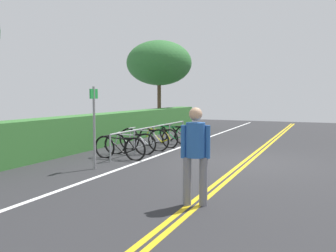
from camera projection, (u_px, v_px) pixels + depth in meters
ground_plane at (246, 163)px, 10.23m from camera, size 33.16×13.96×0.05m
centre_line_yellow_inner at (249, 163)px, 10.20m from camera, size 29.84×0.10×0.00m
centre_line_yellow_outer at (243, 162)px, 10.26m from camera, size 29.84×0.10×0.00m
bike_lane_stripe_white at (156, 156)px, 11.30m from camera, size 29.84×0.12×0.00m
bike_rack at (154, 132)px, 12.81m from camera, size 5.64×0.05×0.78m
bicycle_0 at (120, 148)px, 10.73m from camera, size 0.46×1.72×0.71m
bicycle_1 at (130, 144)px, 11.59m from camera, size 0.59×1.60×0.72m
bicycle_2 at (144, 139)px, 12.45m from camera, size 0.46×1.86×0.78m
bicycle_3 at (158, 137)px, 13.29m from camera, size 0.51×1.70×0.72m
bicycle_4 at (171, 135)px, 14.09m from camera, size 0.46×1.76×0.75m
bicycle_5 at (181, 133)px, 14.92m from camera, size 0.49×1.69×0.68m
pedestrian at (195, 150)px, 6.20m from camera, size 0.32×0.47×1.65m
sign_post_near at (94, 119)px, 9.24m from camera, size 0.36×0.06×2.06m
hedge_backdrop at (122, 126)px, 15.03m from camera, size 14.59×0.83×1.16m
tree_mid at (159, 63)px, 20.13m from camera, size 3.52×3.52×4.77m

